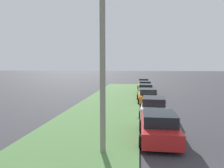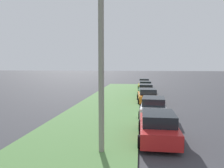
% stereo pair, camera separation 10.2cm
% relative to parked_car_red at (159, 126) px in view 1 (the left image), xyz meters
% --- Properties ---
extents(grass_median, '(60.00, 6.00, 0.12)m').
position_rel_parked_car_red_xyz_m(grass_median, '(2.42, 3.99, -0.66)').
color(grass_median, '#517F42').
rests_on(grass_median, ground).
extents(parked_car_red, '(4.31, 2.04, 1.47)m').
position_rel_parked_car_red_xyz_m(parked_car_red, '(0.00, 0.00, 0.00)').
color(parked_car_red, red).
rests_on(parked_car_red, ground).
extents(parked_car_white, '(4.40, 2.21, 1.47)m').
position_rel_parked_car_red_xyz_m(parked_car_white, '(5.31, -0.06, 0.00)').
color(parked_car_white, silver).
rests_on(parked_car_white, ground).
extents(parked_car_orange, '(4.38, 2.17, 1.47)m').
position_rel_parked_car_red_xyz_m(parked_car_orange, '(11.37, 0.21, 0.00)').
color(parked_car_orange, orange).
rests_on(parked_car_orange, ground).
extents(parked_car_green, '(4.32, 2.06, 1.47)m').
position_rel_parked_car_red_xyz_m(parked_car_green, '(16.68, 0.25, 0.00)').
color(parked_car_green, '#1E6B38').
rests_on(parked_car_green, ground).
extents(parked_car_yellow, '(4.39, 2.21, 1.47)m').
position_rel_parked_car_red_xyz_m(parked_car_yellow, '(22.11, 0.25, 0.00)').
color(parked_car_yellow, gold).
rests_on(parked_car_yellow, ground).
extents(parked_car_silver, '(4.34, 2.09, 1.47)m').
position_rel_parked_car_red_xyz_m(parked_car_silver, '(28.49, 0.27, 0.00)').
color(parked_car_silver, '#B2B5BA').
rests_on(parked_car_silver, ground).
extents(streetlight, '(0.71, 2.87, 7.50)m').
position_rel_parked_car_red_xyz_m(streetlight, '(-2.02, 2.21, 3.67)').
color(streetlight, gray).
rests_on(streetlight, ground).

